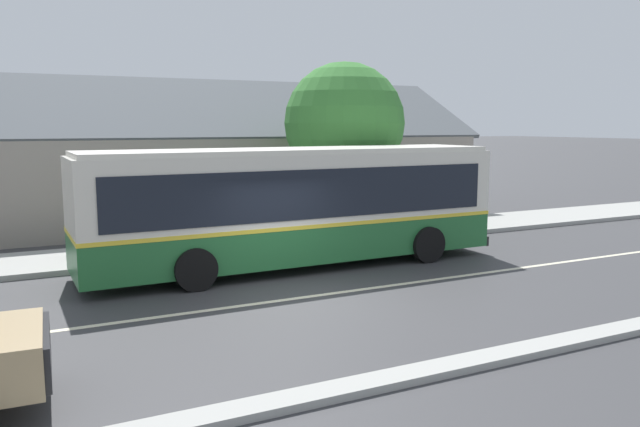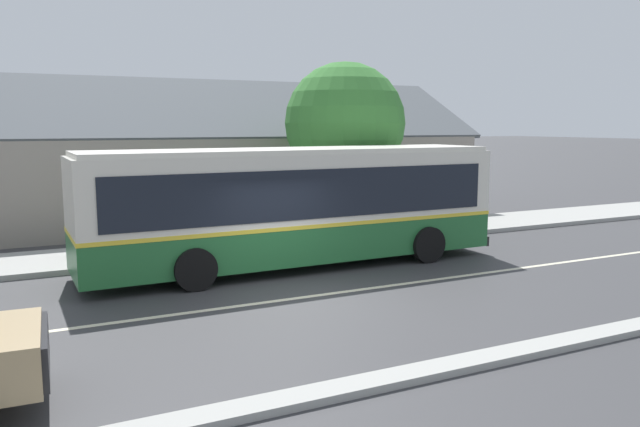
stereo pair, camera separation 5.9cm
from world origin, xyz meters
TOP-DOWN VIEW (x-y plane):
  - ground_plane at (0.00, 0.00)m, footprint 300.00×300.00m
  - sidewalk_far at (0.00, 6.00)m, footprint 60.00×3.00m
  - curb_near at (0.00, -4.75)m, footprint 60.00×0.50m
  - lane_divider_stripe at (0.00, 0.00)m, footprint 60.00×0.16m
  - community_building at (0.11, 13.64)m, footprint 24.84×9.43m
  - transit_bus at (1.10, 2.90)m, footprint 11.32×2.87m
  - bench_down_street at (-3.42, 5.81)m, footprint 1.67×0.51m
  - street_tree_primary at (4.63, 6.64)m, footprint 4.10×4.10m

SIDE VIEW (x-z plane):
  - ground_plane at x=0.00m, z-range 0.00..0.00m
  - lane_divider_stripe at x=0.00m, z-range 0.00..0.01m
  - curb_near at x=0.00m, z-range 0.00..0.12m
  - sidewalk_far at x=0.00m, z-range 0.00..0.15m
  - bench_down_street at x=-3.42m, z-range 0.10..1.04m
  - transit_bus at x=1.10m, z-range 0.12..3.28m
  - community_building at x=0.11m, z-range -1.55..5.13m
  - street_tree_primary at x=4.63m, z-range 0.88..6.77m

